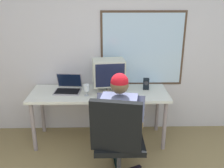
# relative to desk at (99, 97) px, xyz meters

# --- Properties ---
(wall_rear) EXTENTS (4.79, 0.08, 2.62)m
(wall_rear) POSITION_rel_desk_xyz_m (0.30, 0.38, 0.65)
(wall_rear) COLOR silver
(wall_rear) RESTS_ON ground
(desk) EXTENTS (1.84, 0.63, 0.73)m
(desk) POSITION_rel_desk_xyz_m (0.00, 0.00, 0.00)
(desk) COLOR gray
(desk) RESTS_ON ground
(office_chair) EXTENTS (0.58, 0.63, 1.03)m
(office_chair) POSITION_rel_desk_xyz_m (0.21, -0.87, -0.08)
(office_chair) COLOR black
(office_chair) RESTS_ON ground
(person_seated) EXTENTS (0.59, 0.80, 1.22)m
(person_seated) POSITION_rel_desk_xyz_m (0.26, -0.60, -0.02)
(person_seated) COLOR #59404C
(person_seated) RESTS_ON ground
(crt_monitor) EXTENTS (0.44, 0.34, 0.44)m
(crt_monitor) POSITION_rel_desk_xyz_m (0.13, 0.04, 0.33)
(crt_monitor) COLOR beige
(crt_monitor) RESTS_ON desk
(laptop) EXTENTS (0.37, 0.34, 0.23)m
(laptop) POSITION_rel_desk_xyz_m (-0.42, 0.07, 0.13)
(laptop) COLOR #96909B
(laptop) RESTS_ON desk
(wine_glass) EXTENTS (0.08, 0.08, 0.15)m
(wine_glass) POSITION_rel_desk_xyz_m (-0.16, -0.11, 0.17)
(wine_glass) COLOR silver
(wine_glass) RESTS_ON desk
(desk_speaker) EXTENTS (0.09, 0.09, 0.15)m
(desk_speaker) POSITION_rel_desk_xyz_m (0.64, 0.11, 0.15)
(desk_speaker) COLOR black
(desk_speaker) RESTS_ON desk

